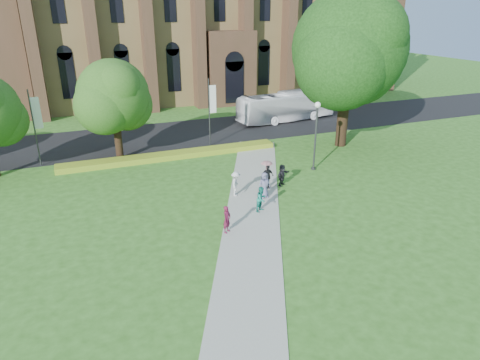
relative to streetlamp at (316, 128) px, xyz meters
name	(u,v)px	position (x,y,z in m)	size (l,w,h in m)	color
ground	(259,223)	(-7.50, -6.50, -3.30)	(160.00, 160.00, 0.00)	#2E5D1C
road	(176,134)	(-7.50, 13.50, -3.29)	(160.00, 10.00, 0.02)	black
footpath	(252,215)	(-7.50, -5.50, -3.28)	(3.20, 30.00, 0.04)	#B2B2A8
flower_hedge	(172,155)	(-9.50, 6.70, -3.07)	(18.00, 1.40, 0.45)	#BECC28
streetlamp	(316,128)	(0.00, 0.00, 0.00)	(0.44, 0.44, 5.24)	#38383D
large_tree	(349,49)	(5.50, 4.50, 5.07)	(9.60, 9.60, 13.20)	#332114
street_tree_1	(113,96)	(-13.50, 8.00, 1.93)	(5.60, 5.60, 8.05)	#332114
banner_pole_0	(210,109)	(-5.39, 8.70, 0.09)	(0.70, 0.10, 6.00)	#38383D
banner_pole_1	(35,124)	(-19.39, 8.70, 0.09)	(0.70, 0.10, 6.00)	#38383D
tour_coach	(286,107)	(5.05, 14.33, -1.71)	(2.62, 11.22, 3.12)	silver
pedestrian_0	(227,219)	(-9.63, -6.87, -2.47)	(0.57, 0.38, 1.58)	maroon
pedestrian_1	(261,199)	(-6.77, -5.16, -2.46)	(0.77, 0.60, 1.59)	#1A8371
pedestrian_2	(236,184)	(-7.36, -2.40, -2.43)	(1.07, 0.61, 1.65)	silver
pedestrian_3	(267,177)	(-4.92, -2.07, -2.41)	(1.00, 0.41, 1.70)	black
pedestrian_4	(264,185)	(-5.74, -3.37, -2.40)	(0.84, 0.55, 1.71)	slate
pedestrian_5	(282,175)	(-3.74, -1.98, -2.49)	(1.41, 0.45, 1.53)	#26242B
parasol	(267,167)	(-5.56, -3.27, -1.22)	(0.74, 0.74, 0.65)	#CC9490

